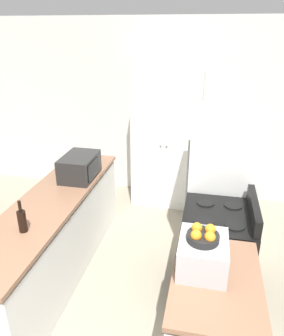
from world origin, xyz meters
TOP-DOWN VIEW (x-y plane):
  - wall_back at (0.00, 3.54)m, footprint 7.00×0.06m
  - counter_left at (-0.80, 1.36)m, footprint 0.60×2.52m
  - counter_right at (0.80, 0.57)m, footprint 0.60×0.93m
  - pantry_cabinet at (0.09, 3.21)m, footprint 0.93×0.59m
  - stove at (0.82, 1.42)m, footprint 0.66×0.73m
  - refrigerator at (0.86, 2.17)m, footprint 0.73×0.70m
  - microwave at (-0.70, 1.90)m, footprint 0.35×0.50m
  - wine_bottle at (-0.76, 0.80)m, footprint 0.07×0.07m
  - toaster_oven at (0.70, 0.65)m, footprint 0.34×0.39m
  - fruit_bowl at (0.69, 0.64)m, footprint 0.22×0.22m

SIDE VIEW (x-z plane):
  - counter_left at x=-0.80m, z-range -0.01..0.87m
  - counter_right at x=0.80m, z-range -0.01..0.87m
  - stove at x=0.82m, z-range -0.07..0.98m
  - refrigerator at x=0.86m, z-range 0.00..1.67m
  - pantry_cabinet at x=0.09m, z-range 0.00..1.96m
  - wine_bottle at x=-0.76m, z-range 0.85..1.13m
  - toaster_oven at x=0.70m, z-range 0.89..1.12m
  - microwave at x=-0.70m, z-range 0.89..1.15m
  - fruit_bowl at x=0.69m, z-range 1.11..1.21m
  - wall_back at x=0.00m, z-range 0.00..2.60m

